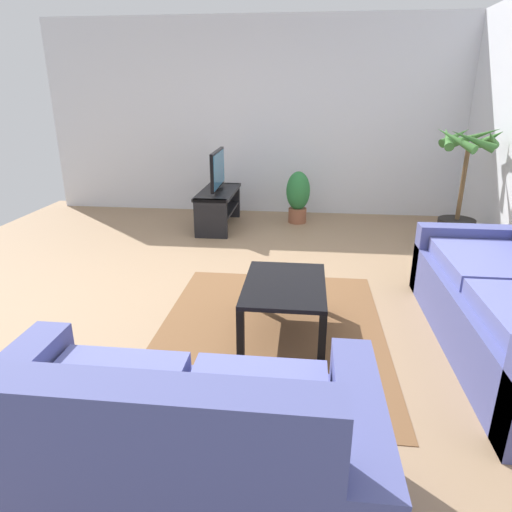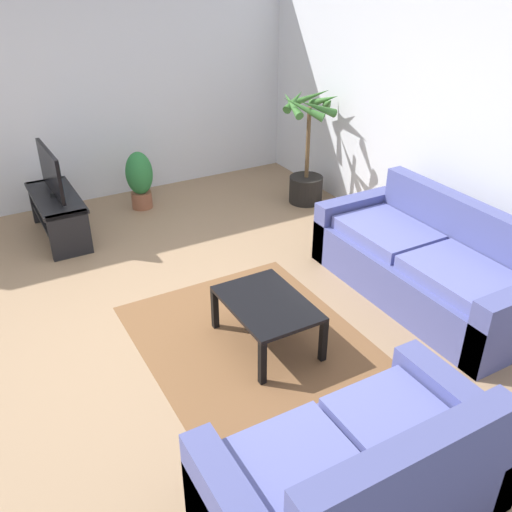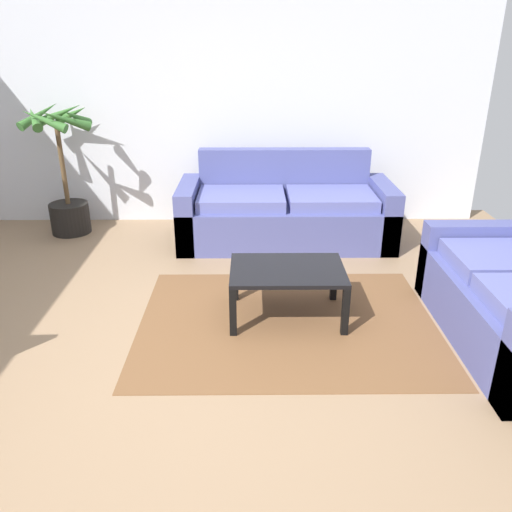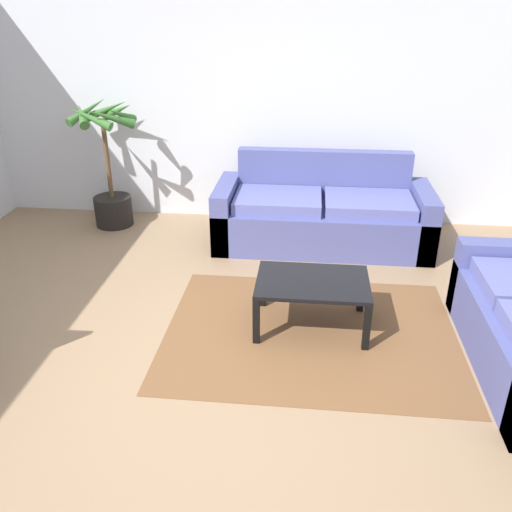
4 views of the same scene
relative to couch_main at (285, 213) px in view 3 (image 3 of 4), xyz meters
name	(u,v)px [view 3 (image 3 of 4)]	position (x,y,z in m)	size (l,w,h in m)	color
ground_plane	(188,368)	(-0.76, -2.28, -0.30)	(6.60, 6.60, 0.00)	#937556
wall_back	(213,100)	(-0.76, 0.72, 1.05)	(6.00, 0.06, 2.70)	silver
couch_main	(285,213)	(0.00, 0.00, 0.00)	(2.17, 0.90, 0.90)	#4C518C
coffee_table	(287,275)	(-0.09, -1.61, 0.04)	(0.85, 0.59, 0.40)	black
area_rug	(287,322)	(-0.09, -1.71, -0.30)	(2.20, 1.70, 0.01)	brown
potted_palm	(65,182)	(-2.32, 0.27, 0.26)	(0.79, 0.78, 1.38)	black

